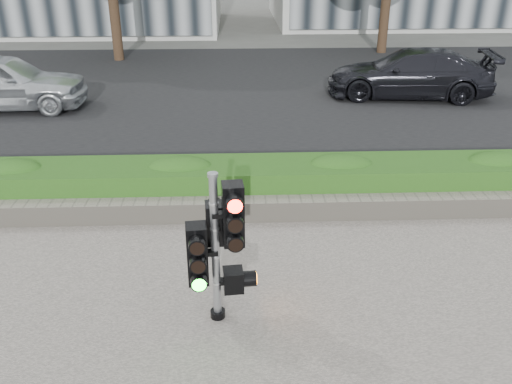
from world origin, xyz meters
TOP-DOWN VIEW (x-y plane):
  - ground at (0.00, 0.00)m, footprint 120.00×120.00m
  - road at (0.00, 10.00)m, footprint 60.00×13.00m
  - curb at (0.00, 3.15)m, footprint 60.00×0.25m
  - stone_wall at (0.00, 1.90)m, footprint 12.00×0.32m
  - hedge at (0.00, 2.55)m, footprint 12.00×1.00m
  - traffic_signal at (-0.50, -0.55)m, footprint 0.66×0.50m
  - car_silver at (-6.28, 8.30)m, footprint 4.24×1.78m
  - car_dark at (4.63, 9.09)m, footprint 4.74×2.46m

SIDE VIEW (x-z plane):
  - ground at x=0.00m, z-range 0.00..0.00m
  - road at x=0.00m, z-range 0.00..0.02m
  - curb at x=0.00m, z-range 0.00..0.12m
  - stone_wall at x=0.00m, z-range 0.03..0.37m
  - hedge at x=0.00m, z-range 0.03..0.71m
  - car_dark at x=4.63m, z-range 0.02..1.33m
  - car_silver at x=-6.28m, z-range 0.02..1.45m
  - traffic_signal at x=-0.50m, z-range 0.13..2.00m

